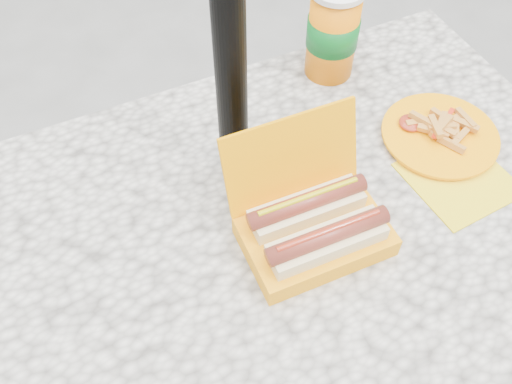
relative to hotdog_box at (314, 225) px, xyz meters
name	(u,v)px	position (x,y,z in m)	size (l,w,h in m)	color
ground	(267,384)	(-0.05, 0.04, -0.79)	(60.00, 60.00, 0.00)	slate
picnic_table	(272,265)	(-0.05, 0.04, -0.15)	(1.20, 0.80, 0.75)	beige
hotdog_box	(314,225)	(0.00, 0.00, 0.00)	(0.23, 0.20, 0.18)	#FF9900
fries_plate	(441,137)	(0.32, 0.09, -0.03)	(0.23, 0.30, 0.04)	yellow
soda_cup	(333,31)	(0.23, 0.35, 0.06)	(0.10, 0.10, 0.20)	orange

